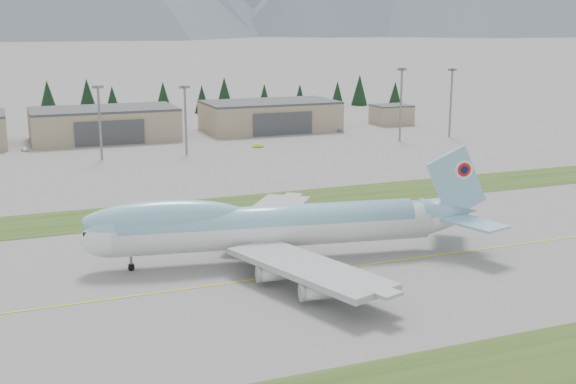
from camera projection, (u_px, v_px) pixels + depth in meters
name	position (u px, v px, depth m)	size (l,w,h in m)	color
ground	(329.00, 270.00, 115.37)	(7000.00, 7000.00, 0.00)	slate
grass_strip_near	(471.00, 374.00, 80.95)	(400.00, 14.00, 0.08)	#2D4518
grass_strip_far	(242.00, 206.00, 156.13)	(400.00, 18.00, 0.08)	#2D4518
taxiway_line_main	(329.00, 270.00, 115.37)	(400.00, 0.40, 0.02)	gold
boeing_747_freighter	(271.00, 226.00, 118.63)	(69.73, 59.14, 18.28)	silver
hangar_center	(104.00, 124.00, 244.55)	(48.00, 26.60, 10.80)	#9C8C6D
hangar_right	(270.00, 116.00, 266.01)	(48.00, 26.60, 10.80)	#9C8C6D
control_shed	(391.00, 114.00, 282.55)	(14.00, 12.00, 7.60)	#9C8C6D
floodlight_masts	(161.00, 103.00, 212.23)	(199.43, 6.66, 24.24)	slate
service_vehicle_a	(25.00, 151.00, 223.27)	(1.50, 3.73, 1.27)	white
service_vehicle_b	(258.00, 147.00, 229.91)	(1.29, 3.67, 1.21)	#D5E83A
service_vehicle_c	(339.00, 131.00, 263.97)	(1.70, 4.20, 1.22)	#AAABAE
conifer_belt	(92.00, 100.00, 301.51)	(276.12, 15.51, 16.24)	black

